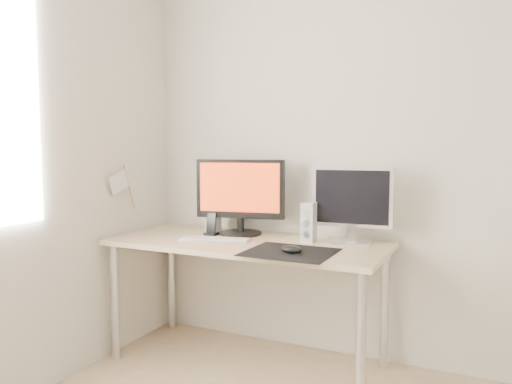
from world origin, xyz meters
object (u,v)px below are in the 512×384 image
(mouse, at_px, (291,249))
(speaker_left, at_px, (213,214))
(speaker_right, at_px, (309,222))
(keyboard, at_px, (215,239))
(phone_dock, at_px, (211,228))
(desk, at_px, (247,254))
(second_monitor, at_px, (352,201))
(main_monitor, at_px, (240,194))

(mouse, distance_m, speaker_left, 0.81)
(speaker_right, xyz_separation_m, keyboard, (-0.51, -0.19, -0.11))
(speaker_left, bearing_deg, phone_dock, -65.51)
(mouse, height_order, speaker_right, speaker_right)
(desk, height_order, second_monitor, second_monitor)
(main_monitor, relative_size, phone_dock, 3.99)
(second_monitor, xyz_separation_m, speaker_right, (-0.23, -0.07, -0.13))
(desk, relative_size, speaker_right, 6.95)
(second_monitor, distance_m, phone_dock, 0.88)
(desk, bearing_deg, speaker_right, 18.66)
(mouse, xyz_separation_m, phone_dock, (-0.64, 0.29, 0.02))
(keyboard, xyz_separation_m, phone_dock, (-0.11, 0.15, 0.03))
(desk, bearing_deg, keyboard, -156.01)
(desk, distance_m, speaker_right, 0.40)
(mouse, relative_size, phone_dock, 0.81)
(main_monitor, xyz_separation_m, speaker_right, (0.46, -0.05, -0.14))
(mouse, height_order, desk, mouse)
(mouse, distance_m, keyboard, 0.55)
(desk, relative_size, keyboard, 3.68)
(phone_dock, bearing_deg, speaker_left, 114.49)
(mouse, height_order, keyboard, mouse)
(mouse, relative_size, second_monitor, 0.24)
(second_monitor, bearing_deg, desk, -162.09)
(phone_dock, bearing_deg, desk, -14.67)
(second_monitor, bearing_deg, phone_dock, -172.77)
(desk, bearing_deg, mouse, -31.48)
(second_monitor, relative_size, speaker_left, 1.96)
(mouse, xyz_separation_m, main_monitor, (-0.49, 0.38, 0.23))
(second_monitor, relative_size, speaker_right, 1.96)
(desk, height_order, speaker_left, speaker_left)
(desk, relative_size, phone_dock, 11.67)
(main_monitor, distance_m, speaker_right, 0.49)
(speaker_right, bearing_deg, keyboard, -159.49)
(desk, height_order, main_monitor, main_monitor)
(speaker_right, relative_size, keyboard, 0.53)
(mouse, relative_size, desk, 0.07)
(main_monitor, relative_size, speaker_left, 2.38)
(second_monitor, height_order, keyboard, second_monitor)
(speaker_right, height_order, keyboard, speaker_right)
(main_monitor, xyz_separation_m, speaker_left, (-0.21, 0.03, -0.14))
(mouse, distance_m, speaker_right, 0.35)
(speaker_left, xyz_separation_m, phone_dock, (0.05, -0.11, -0.07))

